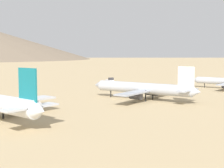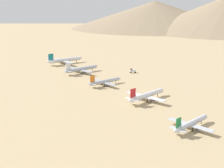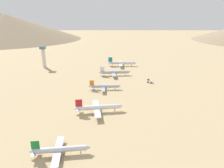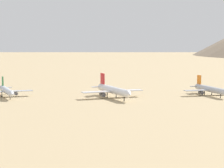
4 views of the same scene
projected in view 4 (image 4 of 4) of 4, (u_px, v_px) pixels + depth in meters
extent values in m
plane|color=tan|center=(211.00, 97.00, 228.31)|extent=(1800.00, 1800.00, 0.00)
cylinder|color=silver|center=(6.00, 91.00, 225.64)|extent=(27.35, 6.05, 2.87)
cone|color=silver|center=(12.00, 94.00, 211.92)|extent=(2.73, 3.08, 2.81)
cone|color=silver|center=(2.00, 88.00, 239.22)|extent=(2.40, 2.81, 2.58)
cube|color=#197A38|center=(3.00, 82.00, 236.38)|extent=(4.16, 0.75, 5.29)
cube|color=#B6BBC5|center=(3.00, 88.00, 237.09)|extent=(3.47, 9.29, 0.27)
cube|color=#B6BBC5|center=(6.00, 91.00, 226.74)|extent=(6.78, 25.95, 0.34)
cylinder|color=#4C4C54|center=(16.00, 93.00, 227.93)|extent=(3.36, 2.10, 1.74)
cylinder|color=black|center=(10.00, 97.00, 216.23)|extent=(0.33, 0.33, 2.89)
cylinder|color=black|center=(10.00, 94.00, 228.27)|extent=(0.33, 0.33, 2.89)
cylinder|color=black|center=(2.00, 94.00, 226.84)|extent=(0.33, 0.33, 2.89)
cylinder|color=white|center=(114.00, 90.00, 221.98)|extent=(32.53, 7.90, 3.42)
cone|color=white|center=(129.00, 94.00, 205.79)|extent=(3.32, 3.72, 3.35)
cone|color=white|center=(100.00, 87.00, 238.00)|extent=(2.92, 3.40, 3.08)
cube|color=red|center=(103.00, 79.00, 234.64)|extent=(4.94, 1.00, 6.29)
cube|color=silver|center=(102.00, 87.00, 235.49)|extent=(4.36, 11.09, 0.32)
cube|color=silver|center=(112.00, 91.00, 223.27)|extent=(8.72, 30.90, 0.40)
cylinder|color=#4C4C54|center=(123.00, 93.00, 224.81)|extent=(4.03, 2.58, 2.07)
cylinder|color=#4C4C54|center=(102.00, 94.00, 220.66)|extent=(4.03, 2.58, 2.07)
cylinder|color=black|center=(124.00, 97.00, 210.88)|extent=(0.40, 0.40, 3.44)
cylinder|color=black|center=(116.00, 94.00, 225.14)|extent=(0.40, 0.40, 3.44)
cylinder|color=black|center=(107.00, 94.00, 223.34)|extent=(0.40, 0.40, 3.44)
cylinder|color=#B2B7C1|center=(210.00, 89.00, 231.81)|extent=(27.68, 3.51, 2.92)
cone|color=#B2B7C1|center=(197.00, 86.00, 246.06)|extent=(2.20, 2.67, 2.62)
cube|color=orange|center=(199.00, 80.00, 243.09)|extent=(4.23, 0.36, 5.37)
cube|color=#A4A8B2|center=(199.00, 86.00, 243.83)|extent=(2.65, 9.26, 0.28)
cube|color=#A4A8B2|center=(209.00, 90.00, 232.96)|extent=(4.40, 26.17, 0.35)
cylinder|color=#4C4C54|center=(218.00, 92.00, 233.73)|extent=(3.26, 1.83, 1.77)
cylinder|color=#4C4C54|center=(201.00, 92.00, 231.22)|extent=(3.26, 1.83, 1.77)
cylinder|color=black|center=(220.00, 95.00, 221.93)|extent=(0.34, 0.34, 2.93)
cylinder|color=black|center=(212.00, 92.00, 234.36)|extent=(0.34, 0.34, 2.93)
cylinder|color=black|center=(205.00, 92.00, 233.27)|extent=(0.34, 0.34, 2.93)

